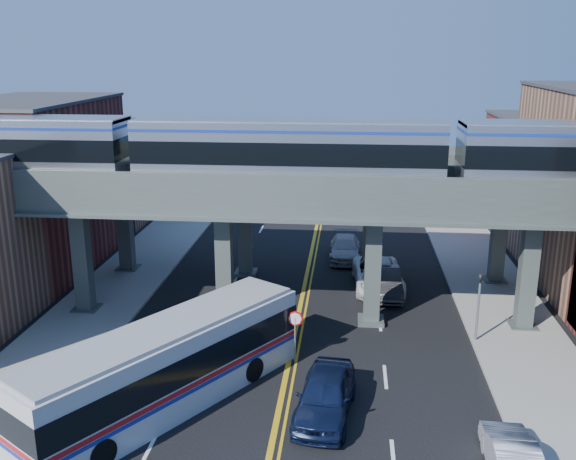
% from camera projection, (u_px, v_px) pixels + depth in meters
% --- Properties ---
extents(ground, '(120.00, 120.00, 0.00)m').
position_uv_depth(ground, '(282.00, 395.00, 27.57)').
color(ground, black).
rests_on(ground, ground).
extents(sidewalk_west, '(5.00, 70.00, 0.16)m').
position_uv_depth(sidewalk_west, '(108.00, 297.00, 38.20)').
color(sidewalk_west, gray).
rests_on(sidewalk_west, ground).
extents(sidewalk_east, '(5.00, 70.00, 0.16)m').
position_uv_depth(sidewalk_east, '(504.00, 312.00, 36.04)').
color(sidewalk_east, gray).
rests_on(sidewalk_east, ground).
extents(building_west_b, '(8.00, 14.00, 11.00)m').
position_uv_depth(building_west_b, '(34.00, 185.00, 43.13)').
color(building_west_b, maroon).
rests_on(building_west_b, ground).
extents(building_west_c, '(8.00, 10.00, 8.00)m').
position_uv_depth(building_west_c, '(107.00, 172.00, 55.99)').
color(building_west_c, '#A27254').
rests_on(building_west_c, ground).
extents(building_east_c, '(8.00, 10.00, 9.00)m').
position_uv_depth(building_east_c, '(544.00, 174.00, 52.38)').
color(building_east_c, maroon).
rests_on(building_east_c, ground).
extents(elevated_viaduct_near, '(52.00, 3.60, 7.40)m').
position_uv_depth(elevated_viaduct_near, '(298.00, 205.00, 33.47)').
color(elevated_viaduct_near, '#414C49').
rests_on(elevated_viaduct_near, ground).
extents(elevated_viaduct_far, '(52.00, 3.60, 7.40)m').
position_uv_depth(elevated_viaduct_far, '(307.00, 179.00, 40.17)').
color(elevated_viaduct_far, '#414C49').
rests_on(elevated_viaduct_far, ground).
extents(transit_train, '(48.65, 3.05, 3.56)m').
position_uv_depth(transit_train, '(288.00, 151.00, 32.74)').
color(transit_train, black).
rests_on(transit_train, elevated_viaduct_near).
extents(stop_sign, '(0.76, 0.09, 2.63)m').
position_uv_depth(stop_sign, '(295.00, 328.00, 29.93)').
color(stop_sign, slate).
rests_on(stop_sign, ground).
extents(traffic_signal, '(0.15, 0.18, 4.10)m').
position_uv_depth(traffic_signal, '(479.00, 300.00, 31.82)').
color(traffic_signal, slate).
rests_on(traffic_signal, ground).
extents(transit_bus, '(9.80, 12.71, 3.43)m').
position_uv_depth(transit_bus, '(167.00, 367.00, 26.30)').
color(transit_bus, silver).
rests_on(transit_bus, ground).
extents(car_lane_a, '(2.72, 5.53, 1.82)m').
position_uv_depth(car_lane_a, '(325.00, 395.00, 25.81)').
color(car_lane_a, '#0E1733').
rests_on(car_lane_a, ground).
extents(car_lane_b, '(1.93, 4.93, 1.60)m').
position_uv_depth(car_lane_b, '(386.00, 282.00, 38.61)').
color(car_lane_b, '#313133').
rests_on(car_lane_b, ground).
extents(car_lane_c, '(3.24, 6.40, 1.73)m').
position_uv_depth(car_lane_c, '(378.00, 276.00, 39.49)').
color(car_lane_c, white).
rests_on(car_lane_c, ground).
extents(car_lane_d, '(2.11, 5.17, 1.50)m').
position_uv_depth(car_lane_d, '(345.00, 248.00, 45.37)').
color(car_lane_d, '#9C9CA0').
rests_on(car_lane_d, ground).
extents(car_parked_curb, '(1.63, 4.48, 1.47)m').
position_uv_depth(car_parked_curb, '(512.00, 457.00, 22.13)').
color(car_parked_curb, silver).
rests_on(car_parked_curb, ground).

